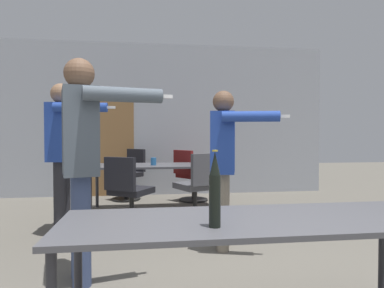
% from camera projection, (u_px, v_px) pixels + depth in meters
% --- Properties ---
extents(back_wall, '(6.47, 0.12, 3.00)m').
position_uv_depth(back_wall, '(165.00, 120.00, 6.86)').
color(back_wall, '#A3A8B2').
rests_on(back_wall, ground_plane).
extents(conference_table_near, '(2.19, 0.72, 0.72)m').
position_uv_depth(conference_table_near, '(254.00, 229.00, 1.96)').
color(conference_table_near, '#4C4C51').
rests_on(conference_table_near, ground_plane).
extents(conference_table_far, '(2.02, 0.81, 0.72)m').
position_uv_depth(conference_table_far, '(156.00, 168.00, 5.39)').
color(conference_table_far, '#4C4C51').
rests_on(conference_table_far, ground_plane).
extents(person_near_casual, '(0.72, 0.76, 1.66)m').
position_uv_depth(person_near_casual, '(225.00, 154.00, 3.58)').
color(person_near_casual, slate).
rests_on(person_near_casual, ground_plane).
extents(person_far_watching, '(0.93, 0.68, 1.82)m').
position_uv_depth(person_far_watching, '(82.00, 148.00, 2.77)').
color(person_far_watching, '#3D4C75').
rests_on(person_far_watching, ground_plane).
extents(person_left_plaid, '(0.81, 0.70, 1.82)m').
position_uv_depth(person_left_plaid, '(63.00, 143.00, 4.15)').
color(person_left_plaid, '#28282D').
rests_on(person_left_plaid, ground_plane).
extents(office_chair_far_left, '(0.68, 0.69, 0.93)m').
position_uv_depth(office_chair_far_left, '(129.00, 176.00, 6.32)').
color(office_chair_far_left, black).
rests_on(office_chair_far_left, ground_plane).
extents(office_chair_near_pushed, '(0.63, 0.66, 0.95)m').
position_uv_depth(office_chair_near_pushed, '(198.00, 189.00, 4.68)').
color(office_chair_near_pushed, black).
rests_on(office_chair_near_pushed, ground_plane).
extents(office_chair_mid_tucked, '(0.69, 0.67, 0.92)m').
position_uv_depth(office_chair_mid_tucked, '(190.00, 177.00, 6.14)').
color(office_chair_mid_tucked, black).
rests_on(office_chair_mid_tucked, ground_plane).
extents(office_chair_far_right, '(0.65, 0.68, 0.92)m').
position_uv_depth(office_chair_far_right, '(128.00, 194.00, 4.43)').
color(office_chair_far_right, black).
rests_on(office_chair_far_right, ground_plane).
extents(beer_bottle, '(0.06, 0.06, 0.40)m').
position_uv_depth(beer_bottle, '(215.00, 191.00, 1.76)').
color(beer_bottle, black).
rests_on(beer_bottle, conference_table_near).
extents(drink_cup, '(0.09, 0.09, 0.12)m').
position_uv_depth(drink_cup, '(153.00, 161.00, 5.31)').
color(drink_cup, '#2866A3').
rests_on(drink_cup, conference_table_far).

